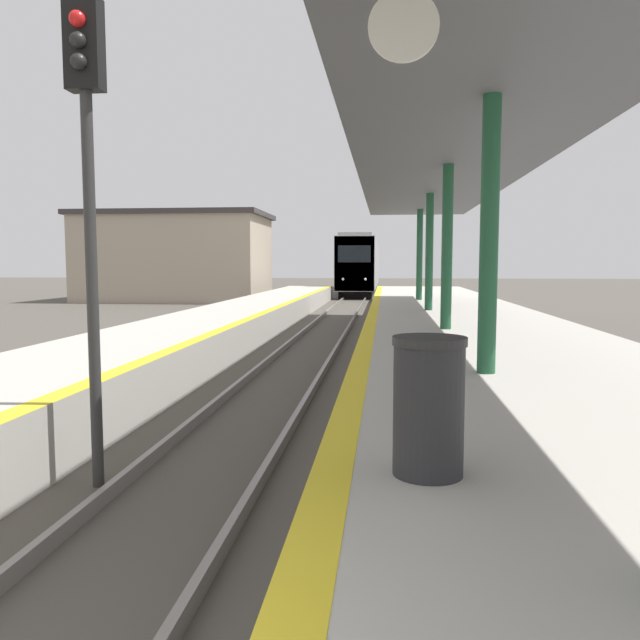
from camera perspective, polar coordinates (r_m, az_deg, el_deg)
train at (r=51.96m, az=3.79°, el=5.03°), size 2.63×23.54×4.40m
signal_near at (r=6.95m, az=-20.51°, el=13.97°), size 0.36×0.31×4.99m
station_canopy at (r=14.57m, az=11.67°, el=13.83°), size 4.16×28.86×3.89m
trash_bin at (r=4.46m, az=9.90°, el=-7.72°), size 0.52×0.52×0.98m
station_building at (r=40.93m, az=-13.04°, el=5.65°), size 11.71×7.13×5.56m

